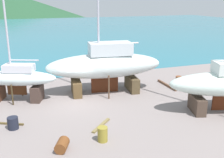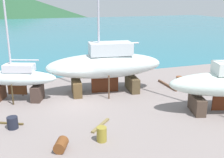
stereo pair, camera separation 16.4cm
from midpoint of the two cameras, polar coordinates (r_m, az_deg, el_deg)
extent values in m
plane|color=gray|center=(18.32, -4.76, -8.43)|extent=(42.24, 42.24, 0.00)
cube|color=teal|center=(70.73, -15.99, 9.71)|extent=(156.53, 87.02, 0.01)
cone|color=#254F31|center=(188.42, -20.24, 13.28)|extent=(137.15, 137.15, 23.15)
cube|color=#44332C|center=(22.07, -15.21, -2.86)|extent=(1.19, 1.62, 1.20)
cylinder|color=#42351F|center=(21.66, -20.01, -3.11)|extent=(0.12, 0.12, 1.60)
cylinder|color=#543421|center=(23.42, -18.18, -1.47)|extent=(0.12, 0.12, 1.60)
ellipsoid|color=silver|center=(22.24, -19.31, 0.25)|extent=(6.52, 4.03, 1.14)
cube|color=#44230F|center=(22.52, -19.08, -2.11)|extent=(1.43, 0.64, 0.80)
cube|color=white|center=(21.92, -18.74, 2.24)|extent=(2.51, 1.86, 0.57)
cylinder|color=silver|center=(21.57, -21.44, 13.54)|extent=(0.15, 0.15, 9.30)
cylinder|color=silver|center=(21.62, -17.73, 3.82)|extent=(2.08, 0.92, 0.11)
cube|color=brown|center=(22.83, -7.27, -1.70)|extent=(0.98, 2.49, 1.23)
cube|color=brown|center=(23.72, 4.46, -0.92)|extent=(0.98, 2.49, 1.23)
cylinder|color=brown|center=(21.49, -0.44, -1.75)|extent=(0.12, 0.12, 1.94)
cylinder|color=brown|center=(24.62, -2.05, 0.65)|extent=(0.12, 0.12, 1.94)
ellipsoid|color=silver|center=(22.68, -1.32, 2.85)|extent=(9.98, 4.14, 2.03)
cube|color=#4C2110|center=(23.15, -1.29, -1.29)|extent=(2.32, 0.35, 1.42)
cube|color=silver|center=(22.48, -0.13, 6.43)|extent=(3.68, 2.21, 1.01)
cylinder|color=silver|center=(22.58, 1.69, 7.48)|extent=(3.38, 0.52, 0.12)
cube|color=#47362C|center=(20.05, 17.65, -5.11)|extent=(1.25, 2.11, 1.17)
cylinder|color=#453023|center=(21.90, 21.65, -2.88)|extent=(0.12, 0.12, 1.74)
cylinder|color=#1E2230|center=(17.96, -19.93, -8.64)|extent=(0.70, 0.70, 0.76)
cylinder|color=brown|center=(14.95, -10.36, -13.47)|extent=(0.94, 1.09, 0.62)
cylinder|color=brown|center=(25.43, 14.08, -0.49)|extent=(0.75, 0.75, 0.95)
cylinder|color=olive|center=(15.51, -1.88, -11.53)|extent=(0.79, 0.79, 0.85)
cube|color=brown|center=(25.35, 11.69, -1.28)|extent=(0.18, 3.15, 0.19)
cube|color=olive|center=(17.33, -2.13, -9.71)|extent=(1.62, 1.64, 0.11)
cube|color=brown|center=(18.75, -20.56, -8.73)|extent=(1.74, 0.98, 0.10)
camera|label=1|loc=(0.08, -89.77, 0.07)|focal=43.47mm
camera|label=2|loc=(0.08, 90.23, -0.07)|focal=43.47mm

